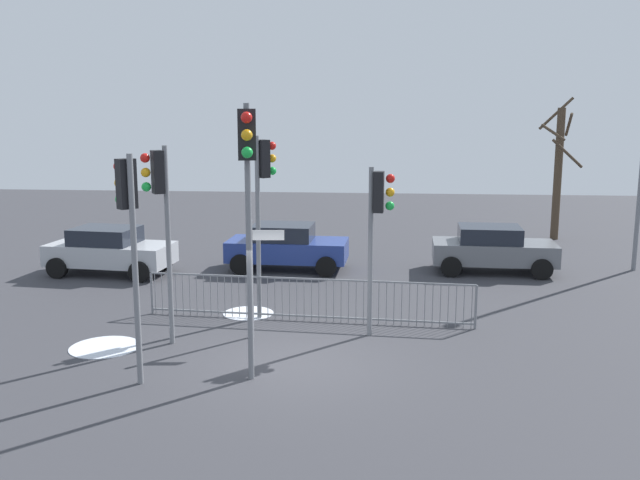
# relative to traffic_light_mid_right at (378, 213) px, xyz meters

# --- Properties ---
(ground_plane) EXTENTS (60.00, 60.00, 0.00)m
(ground_plane) POSITION_rel_traffic_light_mid_right_xyz_m (-1.65, -1.89, -2.81)
(ground_plane) COLOR #38383D
(traffic_light_mid_right) EXTENTS (0.57, 0.34, 3.83)m
(traffic_light_mid_right) POSITION_rel_traffic_light_mid_right_xyz_m (0.00, 0.00, 0.00)
(traffic_light_mid_right) COLOR slate
(traffic_light_mid_right) RESTS_ON ground
(traffic_light_foreground_right) EXTENTS (0.51, 0.42, 4.32)m
(traffic_light_foreground_right) POSITION_rel_traffic_light_mid_right_xyz_m (-4.58, -1.03, 0.36)
(traffic_light_foreground_right) COLOR slate
(traffic_light_foreground_right) RESTS_ON ground
(traffic_light_rear_left) EXTENTS (0.48, 0.45, 4.46)m
(traffic_light_rear_left) POSITION_rel_traffic_light_mid_right_xyz_m (-2.77, 1.19, 0.46)
(traffic_light_rear_left) COLOR slate
(traffic_light_rear_left) RESTS_ON ground
(traffic_light_foreground_left) EXTENTS (0.47, 0.46, 4.29)m
(traffic_light_foreground_left) POSITION_rel_traffic_light_mid_right_xyz_m (-4.47, -3.15, 0.34)
(traffic_light_foreground_left) COLOR slate
(traffic_light_foreground_left) RESTS_ON ground
(traffic_light_rear_right) EXTENTS (0.36, 0.56, 5.16)m
(traffic_light_rear_right) POSITION_rel_traffic_light_mid_right_xyz_m (-2.31, -2.95, 0.96)
(traffic_light_rear_right) COLOR slate
(traffic_light_rear_right) RESTS_ON ground
(direction_sign_post) EXTENTS (0.79, 0.14, 2.69)m
(direction_sign_post) POSITION_rel_traffic_light_mid_right_xyz_m (-2.72, -0.37, -1.29)
(direction_sign_post) COLOR slate
(direction_sign_post) RESTS_ON ground
(pedestrian_guard_railing) EXTENTS (8.00, 0.63, 1.07)m
(pedestrian_guard_railing) POSITION_rel_traffic_light_mid_right_xyz_m (-1.66, 0.95, -2.25)
(pedestrian_guard_railing) COLOR slate
(pedestrian_guard_railing) RESTS_ON ground
(car_blue_far) EXTENTS (3.86, 2.05, 1.47)m
(car_blue_far) POSITION_rel_traffic_light_mid_right_xyz_m (-2.95, 6.47, -2.04)
(car_blue_far) COLOR navy
(car_blue_far) RESTS_ON ground
(car_grey_mid) EXTENTS (3.86, 2.05, 1.47)m
(car_grey_mid) POSITION_rel_traffic_light_mid_right_xyz_m (3.59, 6.70, -2.04)
(car_grey_mid) COLOR slate
(car_grey_mid) RESTS_ON ground
(car_silver_trailing) EXTENTS (3.96, 2.26, 1.47)m
(car_silver_trailing) POSITION_rel_traffic_light_mid_right_xyz_m (-8.37, 5.36, -2.04)
(car_silver_trailing) COLOR #B2B5BA
(car_silver_trailing) RESTS_ON ground
(bare_tree_left) EXTENTS (1.59, 1.57, 5.59)m
(bare_tree_left) POSITION_rel_traffic_light_mid_right_xyz_m (6.96, 12.79, -0.03)
(bare_tree_left) COLOR #473828
(bare_tree_left) RESTS_ON ground
(snow_patch_kerb) EXTENTS (1.27, 1.27, 0.01)m
(snow_patch_kerb) POSITION_rel_traffic_light_mid_right_xyz_m (-3.23, 1.44, -2.80)
(snow_patch_kerb) COLOR white
(snow_patch_kerb) RESTS_ON ground
(snow_patch_island) EXTENTS (1.50, 1.50, 0.01)m
(snow_patch_island) POSITION_rel_traffic_light_mid_right_xyz_m (-5.83, -1.36, -2.80)
(snow_patch_island) COLOR silver
(snow_patch_island) RESTS_ON ground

